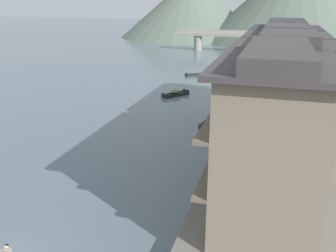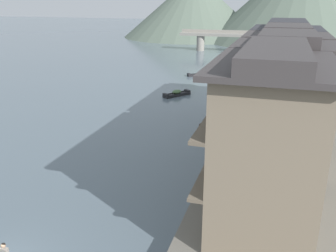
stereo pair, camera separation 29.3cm
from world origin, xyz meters
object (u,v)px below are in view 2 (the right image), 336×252
(house_waterfront_tall, at_px, (282,81))
(house_waterfront_narrow, at_px, (283,67))
(boat_moored_far, at_px, (203,75))
(mooring_post_dock_mid, at_px, (228,129))
(house_waterfront_second, at_px, (281,102))
(mooring_post_dock_near, at_px, (199,191))
(stone_bridge, at_px, (231,38))
(boat_moored_second, at_px, (177,94))
(boat_moored_nearest, at_px, (244,74))
(mooring_post_dock_far, at_px, (237,110))
(house_waterfront_nearest, at_px, (267,140))
(boat_moored_third, at_px, (212,121))

(house_waterfront_tall, height_order, house_waterfront_narrow, same)
(boat_moored_far, height_order, mooring_post_dock_mid, mooring_post_dock_mid)
(house_waterfront_second, relative_size, mooring_post_dock_near, 9.47)
(boat_moored_far, bearing_deg, stone_bridge, 89.38)
(house_waterfront_tall, bearing_deg, boat_moored_second, 135.34)
(house_waterfront_narrow, bearing_deg, house_waterfront_second, -89.86)
(boat_moored_far, relative_size, mooring_post_dock_mid, 5.16)
(boat_moored_nearest, relative_size, stone_bridge, 0.20)
(stone_bridge, bearing_deg, house_waterfront_narrow, -76.19)
(boat_moored_nearest, distance_m, stone_bridge, 26.60)
(stone_bridge, bearing_deg, mooring_post_dock_far, -81.28)
(house_waterfront_narrow, xyz_separation_m, mooring_post_dock_near, (-3.90, -19.76, -3.83))
(mooring_post_dock_far, bearing_deg, house_waterfront_tall, -46.76)
(house_waterfront_narrow, xyz_separation_m, mooring_post_dock_far, (-3.90, -2.89, -3.93))
(boat_moored_second, xyz_separation_m, mooring_post_dock_mid, (8.47, -14.25, 1.09))
(boat_moored_second, height_order, stone_bridge, stone_bridge)
(boat_moored_far, relative_size, house_waterfront_second, 0.55)
(boat_moored_nearest, relative_size, house_waterfront_narrow, 0.55)
(house_waterfront_nearest, xyz_separation_m, mooring_post_dock_near, (-3.43, 0.99, -3.83))
(mooring_post_dock_near, height_order, mooring_post_dock_far, mooring_post_dock_near)
(boat_moored_far, bearing_deg, mooring_post_dock_mid, -73.96)
(house_waterfront_tall, distance_m, house_waterfront_narrow, 7.04)
(boat_moored_nearest, height_order, stone_bridge, stone_bridge)
(house_waterfront_narrow, bearing_deg, house_waterfront_nearest, -91.31)
(boat_moored_second, bearing_deg, mooring_post_dock_far, -43.64)
(boat_moored_nearest, bearing_deg, house_waterfront_second, -80.44)
(house_waterfront_second, bearing_deg, boat_moored_second, 123.54)
(boat_moored_nearest, bearing_deg, mooring_post_dock_far, -85.44)
(boat_moored_far, distance_m, house_waterfront_nearest, 41.34)
(boat_moored_nearest, height_order, house_waterfront_second, house_waterfront_second)
(mooring_post_dock_near, xyz_separation_m, stone_bridge, (-7.67, 66.82, 1.66))
(mooring_post_dock_far, bearing_deg, mooring_post_dock_near, -90.00)
(house_waterfront_second, xyz_separation_m, mooring_post_dock_mid, (-3.93, 4.46, -3.85))
(mooring_post_dock_far, xyz_separation_m, stone_bridge, (-7.67, 49.95, 1.75))
(house_waterfront_narrow, bearing_deg, mooring_post_dock_far, -143.44)
(boat_moored_nearest, bearing_deg, boat_moored_third, -90.88)
(house_waterfront_nearest, height_order, mooring_post_dock_near, house_waterfront_nearest)
(boat_moored_second, xyz_separation_m, boat_moored_far, (0.50, 13.47, -0.13))
(boat_moored_nearest, height_order, house_waterfront_narrow, house_waterfront_narrow)
(boat_moored_second, xyz_separation_m, house_waterfront_second, (12.41, -18.72, 4.94))
(boat_moored_third, height_order, mooring_post_dock_near, mooring_post_dock_near)
(boat_moored_far, bearing_deg, boat_moored_second, -92.13)
(boat_moored_second, relative_size, stone_bridge, 0.15)
(house_waterfront_second, bearing_deg, mooring_post_dock_near, -122.25)
(boat_moored_third, relative_size, house_waterfront_tall, 0.49)
(boat_moored_far, xyz_separation_m, house_waterfront_tall, (11.87, -25.70, 5.07))
(mooring_post_dock_mid, height_order, stone_bridge, stone_bridge)
(boat_moored_far, height_order, house_waterfront_narrow, house_waterfront_narrow)
(house_waterfront_narrow, height_order, mooring_post_dock_mid, house_waterfront_narrow)
(boat_moored_nearest, bearing_deg, mooring_post_dock_mid, -86.37)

